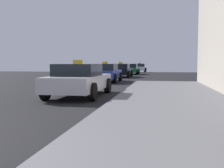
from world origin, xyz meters
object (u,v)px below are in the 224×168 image
car_black (121,70)px  car_silver (79,80)px  car_green (131,69)px  car_blue (105,73)px  car_white (140,68)px

car_black → car_silver: bearing=-87.9°
car_black → car_green: bearing=89.0°
car_blue → car_white: (0.61, 23.91, 0.00)m
car_black → car_white: 16.82m
car_silver → car_white: same height
car_black → car_blue: bearing=-90.6°
car_black → car_green: 7.38m
car_silver → car_green: 23.02m
car_black → car_white: bearing=88.2°
car_blue → car_green: 14.48m
car_white → car_green: bearing=-92.4°
car_white → car_silver: bearing=-89.9°
car_blue → car_white: 23.92m
car_blue → car_silver: bearing=-85.5°
car_silver → car_blue: bearing=94.5°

